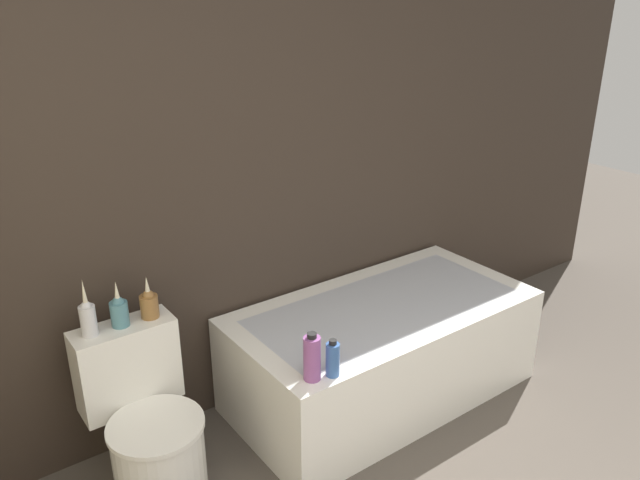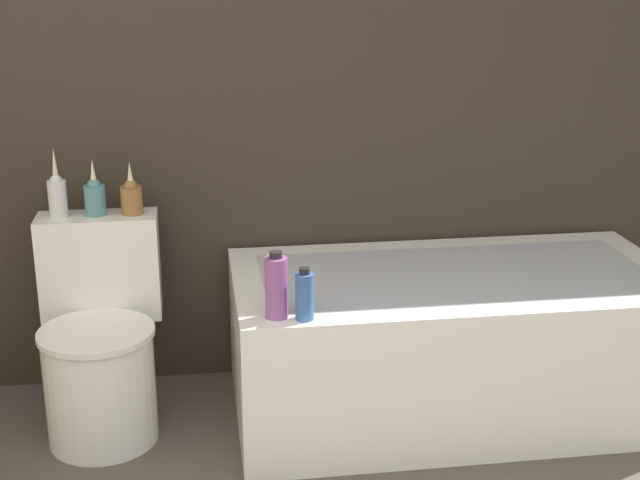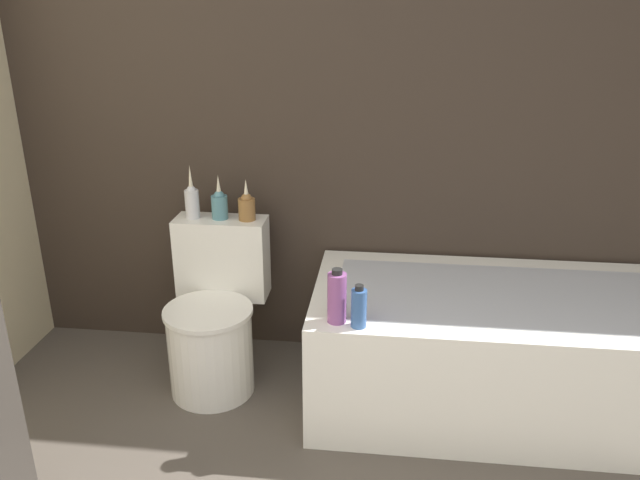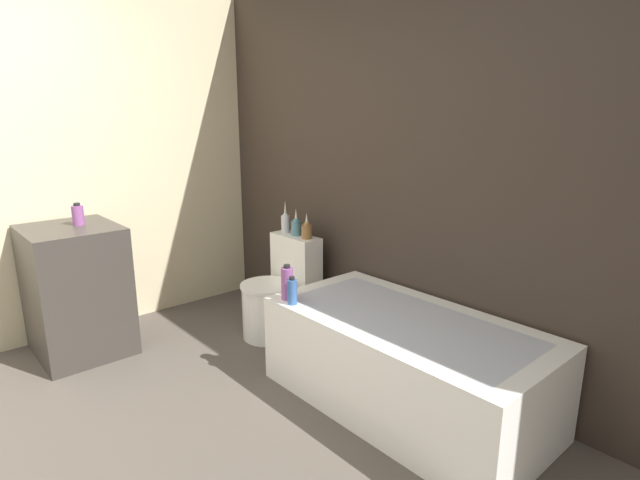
% 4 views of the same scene
% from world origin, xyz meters
% --- Properties ---
extents(wall_back_tiled, '(6.40, 0.06, 2.60)m').
position_xyz_m(wall_back_tiled, '(0.00, 2.39, 1.30)').
color(wall_back_tiled, '#332821').
rests_on(wall_back_tiled, ground_plane).
extents(bathtub, '(1.57, 0.79, 0.53)m').
position_xyz_m(bathtub, '(0.79, 1.94, 0.27)').
color(bathtub, white).
rests_on(bathtub, ground).
extents(toilet, '(0.42, 0.55, 0.73)m').
position_xyz_m(toilet, '(-0.47, 1.99, 0.31)').
color(toilet, white).
rests_on(toilet, ground).
extents(vase_gold, '(0.06, 0.06, 0.25)m').
position_xyz_m(vase_gold, '(-0.59, 2.17, 0.82)').
color(vase_gold, silver).
rests_on(vase_gold, toilet).
extents(vase_silver, '(0.07, 0.07, 0.20)m').
position_xyz_m(vase_silver, '(-0.47, 2.18, 0.80)').
color(vase_silver, teal).
rests_on(vase_silver, toilet).
extents(vase_bronze, '(0.08, 0.08, 0.19)m').
position_xyz_m(vase_bronze, '(-0.34, 2.17, 0.80)').
color(vase_bronze, olive).
rests_on(vase_bronze, toilet).
extents(shampoo_bottle_tall, '(0.07, 0.07, 0.22)m').
position_xyz_m(shampoo_bottle_tall, '(0.12, 1.63, 0.63)').
color(shampoo_bottle_tall, '#8C4C8C').
rests_on(shampoo_bottle_tall, bathtub).
extents(shampoo_bottle_short, '(0.06, 0.06, 0.17)m').
position_xyz_m(shampoo_bottle_short, '(0.20, 1.61, 0.61)').
color(shampoo_bottle_short, '#335999').
rests_on(shampoo_bottle_short, bathtub).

